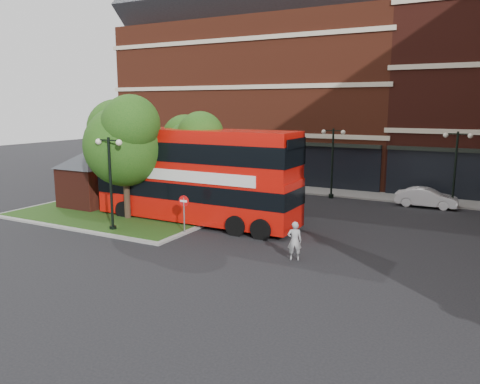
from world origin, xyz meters
The scene contains 15 objects.
ground centered at (0.00, 0.00, 0.00)m, with size 120.00×120.00×0.00m, color black.
pavement_far centered at (0.00, 16.50, 0.06)m, with size 44.00×3.00×0.12m, color slate.
terrace_far_left centered at (-8.00, 24.00, 7.00)m, with size 26.00×12.00×14.00m, color maroon.
traffic_island centered at (-8.00, 3.00, 0.07)m, with size 12.60×7.60×0.15m.
kiosk centered at (-11.00, 4.00, 2.32)m, with size 6.51×6.51×3.60m.
tree_island_west centered at (-6.60, 2.58, 4.79)m, with size 5.40×4.71×7.21m.
tree_island_east centered at (-3.58, 5.06, 4.24)m, with size 4.46×3.90×6.29m.
lamp_island centered at (-5.50, 0.20, 2.83)m, with size 1.72×0.36×5.00m.
lamp_far_left centered at (2.00, 14.50, 2.83)m, with size 1.72×0.36×5.00m.
lamp_far_right centered at (10.00, 14.50, 2.83)m, with size 1.72×0.36×5.00m.
bus centered at (-2.76, 4.00, 3.05)m, with size 12.18×2.91×4.64m.
woman centered at (4.73, 0.41, 0.86)m, with size 0.62×0.41×1.71m, color #969799.
car_silver centered at (-6.88, 16.00, 0.65)m, with size 1.55×3.84×1.31m, color silver.
car_white centered at (8.44, 14.50, 0.64)m, with size 1.35×3.86×1.27m, color white.
no_entry_sign centered at (-1.80, 1.50, 1.47)m, with size 0.57×0.08×2.06m.
Camera 1 is at (11.81, -17.85, 6.62)m, focal length 35.00 mm.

